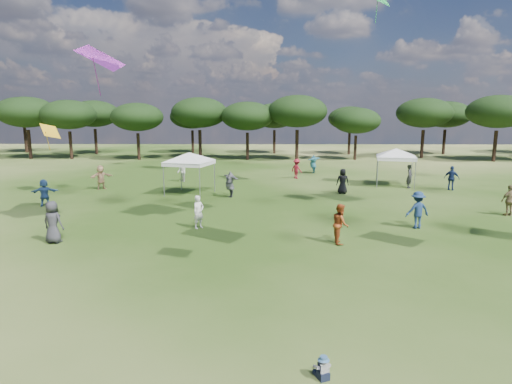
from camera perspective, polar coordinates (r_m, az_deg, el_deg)
tree_line at (r=53.78m, az=4.33°, el=10.39°), size 108.78×17.63×7.77m
tent_left at (r=29.47m, az=-8.90°, el=5.00°), size 5.41×5.41×3.18m
tent_right at (r=34.14m, az=18.21°, el=5.35°), size 5.53×5.53×3.19m
toddler at (r=9.83m, az=8.90°, el=-22.22°), size 0.39×0.43×0.52m
festival_crowd at (r=28.68m, az=1.13°, el=1.17°), size 28.06×23.27×1.84m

